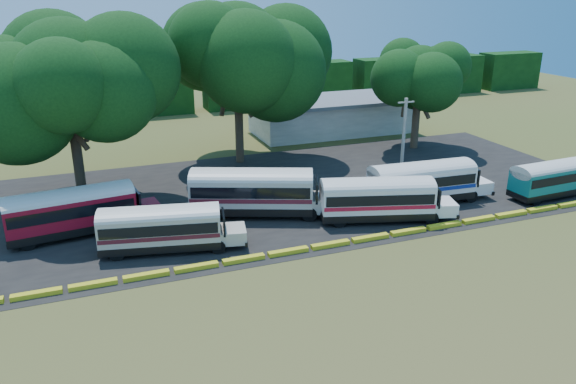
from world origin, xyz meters
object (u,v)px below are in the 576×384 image
object	(u,v)px
bus_red	(74,209)
bus_teal	(556,176)
tree_west	(67,75)
bus_cream_west	(163,226)
bus_white_red	(380,197)

from	to	relation	value
bus_red	bus_teal	world-z (taller)	bus_red
bus_red	tree_west	xyz separation A→B (m)	(0.58, 7.18, 8.12)
bus_cream_west	bus_white_red	distance (m)	15.59
bus_teal	tree_west	bearing A→B (deg)	157.52
bus_red	bus_white_red	world-z (taller)	bus_red
tree_west	bus_red	bearing A→B (deg)	-94.65
bus_red	bus_white_red	xyz separation A→B (m)	(20.86, -5.23, -0.09)
bus_cream_west	bus_teal	size ratio (longest dim) A/B	1.04
bus_cream_west	bus_white_red	xyz separation A→B (m)	(15.58, -0.49, 0.11)
bus_white_red	tree_west	size ratio (longest dim) A/B	0.72
bus_red	tree_west	size ratio (longest dim) A/B	0.74
bus_red	bus_white_red	size ratio (longest dim) A/B	1.03
bus_white_red	tree_west	world-z (taller)	tree_west
bus_white_red	tree_west	distance (m)	25.15
bus_white_red	bus_teal	xyz separation A→B (m)	(15.99, -0.64, -0.12)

